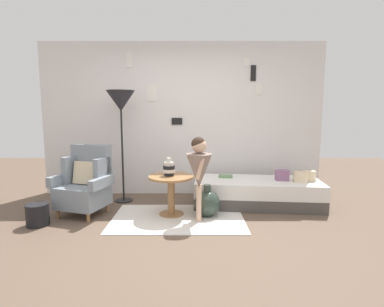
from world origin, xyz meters
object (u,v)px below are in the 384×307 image
side_table (173,186)px  vase_striped (170,168)px  armchair (87,183)px  demijohn_near (209,203)px  floor_lamp (122,105)px  daybed (258,193)px  magazine_basket (39,214)px  book_on_daybed (227,176)px  person_child (200,168)px

side_table → vase_striped: vase_striped is taller
armchair → demijohn_near: size_ratio=2.17×
floor_lamp → armchair: bearing=-125.1°
daybed → floor_lamp: floor_lamp is taller
armchair → magazine_basket: 0.73m
floor_lamp → vase_striped: bearing=-39.4°
magazine_basket → daybed: bearing=15.8°
armchair → floor_lamp: 1.31m
book_on_daybed → demijohn_near: demijohn_near is taller
armchair → vase_striped: armchair is taller
daybed → side_table: size_ratio=3.11×
daybed → book_on_daybed: 0.55m
daybed → magazine_basket: (-2.98, -0.84, -0.06)m
floor_lamp → person_child: 1.70m
side_table → magazine_basket: (-1.68, -0.39, -0.27)m
demijohn_near → armchair: bearing=175.4°
armchair → book_on_daybed: (2.05, 0.55, -0.02)m
side_table → demijohn_near: size_ratio=1.41×
daybed → armchair: bearing=-171.8°
vase_striped → demijohn_near: (0.53, -0.06, -0.48)m
side_table → demijohn_near: 0.55m
vase_striped → magazine_basket: bearing=-166.4°
magazine_basket → armchair: bearing=46.0°
armchair → vase_striped: 1.21m
book_on_daybed → armchair: bearing=-165.0°
person_child → side_table: bearing=150.3°
demijohn_near → magazine_basket: bearing=-171.2°
daybed → floor_lamp: bearing=174.4°
vase_striped → magazine_basket: (-1.65, -0.40, -0.52)m
side_table → armchair: bearing=176.2°
daybed → book_on_daybed: (-0.47, 0.19, 0.22)m
vase_striped → floor_lamp: floor_lamp is taller
side_table → book_on_daybed: side_table is taller
floor_lamp → demijohn_near: (1.32, -0.71, -1.37)m
floor_lamp → side_table: bearing=-38.7°
magazine_basket → floor_lamp: bearing=50.6°
armchair → floor_lamp: floor_lamp is taller
demijohn_near → magazine_basket: demijohn_near is taller
armchair → demijohn_near: 1.74m
magazine_basket → person_child: bearing=4.9°
floor_lamp → demijohn_near: floor_lamp is taller
vase_striped → daybed: bearing=18.4°
vase_striped → book_on_daybed: (0.86, 0.63, -0.25)m
side_table → magazine_basket: side_table is taller
person_child → magazine_basket: person_child is taller
side_table → book_on_daybed: 1.04m
daybed → side_table: bearing=-161.0°
floor_lamp → magazine_basket: (-0.86, -1.05, -1.41)m
demijohn_near → magazine_basket: size_ratio=1.60×
daybed → floor_lamp: 2.52m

